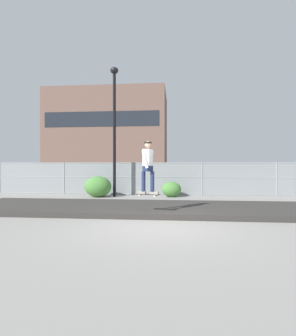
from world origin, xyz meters
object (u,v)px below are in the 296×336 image
Objects in this scene: shrub_left at (98,187)px; shrub_center at (171,189)px; skater at (148,164)px; skateboard at (148,195)px; parked_car_near at (81,178)px; street_lamp at (114,116)px.

shrub_left reaches higher than shrub_center.
skateboard is at bearing -97.13° from skater.
shrub_left reaches higher than skateboard.
skateboard is at bearing -58.91° from parked_car_near.
street_lamp is 3.87m from shrub_left.
shrub_center is at bearing 6.09° from shrub_left.
skater is 5.99m from shrub_center.
shrub_left is 1.38× the size of shrub_center.
skateboard is 0.79× the size of shrub_center.
street_lamp is 6.69× the size of shrub_center.
skater is 10.50m from parked_car_near.
street_lamp reaches higher than skater.
skateboard is 6.27m from shrub_left.
shrub_left is 3.93m from shrub_center.
shrub_center is at bearing -27.39° from parked_car_near.
parked_car_near is at bearing 121.09° from skater.
parked_car_near reaches higher than shrub_left.
skater reaches higher than shrub_left.
parked_car_near is at bearing 132.48° from street_lamp.
skater is at bearing -96.82° from shrub_center.
street_lamp reaches higher than shrub_center.
shrub_left is (-3.21, 5.39, -0.20)m from skateboard.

